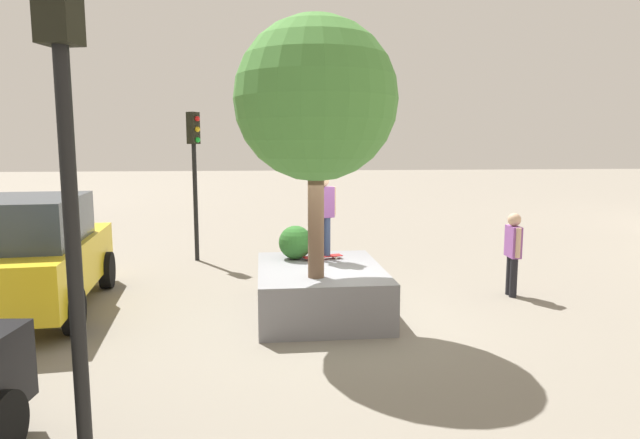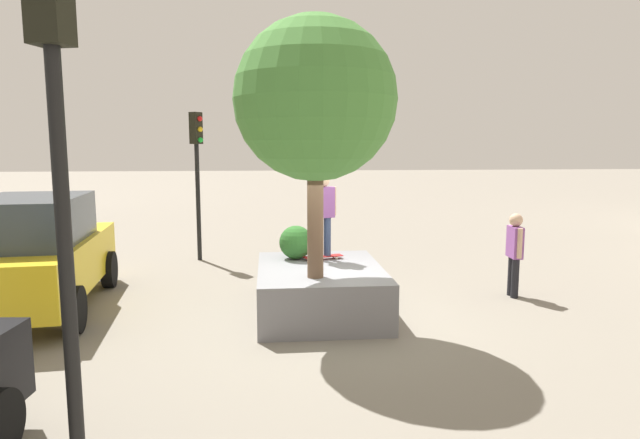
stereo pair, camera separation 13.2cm
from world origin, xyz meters
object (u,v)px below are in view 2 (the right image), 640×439
(plaza_tree, at_px, (315,100))
(traffic_light_median, at_px, (59,137))
(skateboard, at_px, (323,257))
(planter_ledge, at_px, (320,290))
(taxi_cab, at_px, (36,253))
(traffic_light_corner, at_px, (197,159))
(skateboarder, at_px, (323,209))
(pedestrian_crossing, at_px, (515,249))

(plaza_tree, xyz_separation_m, traffic_light_median, (-4.75, 2.40, -0.68))
(skateboard, bearing_deg, planter_ledge, 169.26)
(skateboard, distance_m, taxi_cab, 5.51)
(planter_ledge, height_order, traffic_light_corner, traffic_light_corner)
(traffic_light_corner, bearing_deg, plaza_tree, -155.27)
(traffic_light_corner, distance_m, traffic_light_median, 10.65)
(planter_ledge, relative_size, traffic_light_corner, 0.74)
(skateboard, height_order, skateboarder, skateboarder)
(skateboarder, height_order, taxi_cab, skateboarder)
(plaza_tree, height_order, traffic_light_corner, plaza_tree)
(skateboard, height_order, traffic_light_median, traffic_light_median)
(taxi_cab, bearing_deg, skateboard, -89.76)
(planter_ledge, bearing_deg, pedestrian_crossing, -80.12)
(skateboard, bearing_deg, traffic_light_median, 156.66)
(plaza_tree, bearing_deg, skateboarder, -10.95)
(traffic_light_corner, height_order, traffic_light_median, traffic_light_median)
(traffic_light_median, bearing_deg, plaza_tree, -26.77)
(skateboarder, relative_size, taxi_cab, 0.33)
(skateboarder, bearing_deg, plaza_tree, 169.05)
(traffic_light_corner, bearing_deg, taxi_cab, 150.60)
(planter_ledge, bearing_deg, traffic_light_corner, 29.39)
(skateboarder, distance_m, pedestrian_crossing, 4.12)
(pedestrian_crossing, bearing_deg, taxi_cab, 90.53)
(traffic_light_corner, xyz_separation_m, traffic_light_median, (-10.64, -0.31, 0.44))
(skateboard, relative_size, skateboarder, 0.51)
(planter_ledge, height_order, traffic_light_median, traffic_light_median)
(taxi_cab, height_order, pedestrian_crossing, taxi_cab)
(skateboard, relative_size, traffic_light_corner, 0.20)
(skateboard, bearing_deg, plaza_tree, 169.05)
(planter_ledge, distance_m, taxi_cab, 5.46)
(planter_ledge, relative_size, skateboard, 3.63)
(traffic_light_corner, bearing_deg, traffic_light_median, -178.31)
(taxi_cab, relative_size, traffic_light_median, 1.04)
(pedestrian_crossing, bearing_deg, plaza_tree, 109.42)
(plaza_tree, xyz_separation_m, traffic_light_corner, (5.89, 2.71, -1.12))
(traffic_light_median, relative_size, pedestrian_crossing, 2.69)
(taxi_cab, bearing_deg, traffic_light_median, -155.45)
(plaza_tree, xyz_separation_m, skateboard, (1.45, -0.28, -2.96))
(planter_ledge, distance_m, pedestrian_crossing, 4.25)
(planter_ledge, bearing_deg, plaza_tree, 168.88)
(skateboarder, distance_m, traffic_light_corner, 5.42)
(traffic_light_median, bearing_deg, pedestrian_crossing, -46.92)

